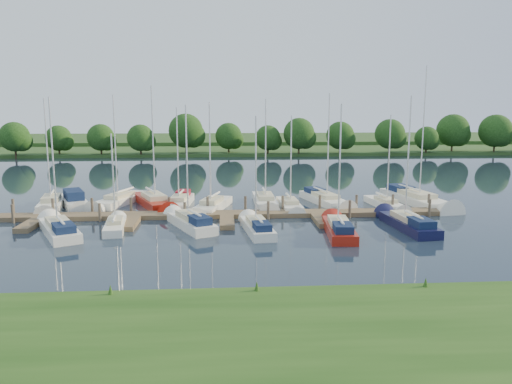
{
  "coord_description": "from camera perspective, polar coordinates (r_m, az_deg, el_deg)",
  "views": [
    {
      "loc": [
        -0.25,
        -35.56,
        9.78
      ],
      "look_at": [
        2.62,
        8.0,
        2.2
      ],
      "focal_mm": 35.0,
      "sensor_mm": 36.0,
      "label": 1
    }
  ],
  "objects": [
    {
      "name": "sailboat_n_3",
      "position": [
        50.17,
        -11.53,
        -1.26
      ],
      "size": [
        5.27,
        9.38,
        12.14
      ],
      "rotation": [
        0.0,
        0.0,
        3.54
      ],
      "color": "maroon",
      "rests_on": "ground"
    },
    {
      "name": "treeline",
      "position": [
        97.6,
        -2.11,
        6.48
      ],
      "size": [
        146.27,
        10.01,
        8.29
      ],
      "color": "#38281C",
      "rests_on": "ground"
    },
    {
      "name": "sailboat_n_8",
      "position": [
        50.95,
        7.9,
        -0.95
      ],
      "size": [
        3.99,
        9.08,
        11.37
      ],
      "rotation": [
        0.0,
        0.0,
        3.4
      ],
      "color": "white",
      "rests_on": "ground"
    },
    {
      "name": "sailboat_n_0",
      "position": [
        51.97,
        -22.32,
        -1.43
      ],
      "size": [
        3.36,
        8.58,
        10.95
      ],
      "rotation": [
        0.0,
        0.0,
        3.33
      ],
      "color": "white",
      "rests_on": "ground"
    },
    {
      "name": "distant_hill",
      "position": [
        135.86,
        -3.68,
        6.0
      ],
      "size": [
        220.0,
        40.0,
        1.4
      ],
      "primitive_type": "cube",
      "color": "#315324",
      "rests_on": "ground"
    },
    {
      "name": "ground",
      "position": [
        36.88,
        -3.27,
        -5.54
      ],
      "size": [
        260.0,
        260.0,
        0.0
      ],
      "primitive_type": "plane",
      "color": "#182330",
      "rests_on": "ground"
    },
    {
      "name": "sailboat_s_0",
      "position": [
        41.47,
        -21.61,
        -4.03
      ],
      "size": [
        5.19,
        8.24,
        10.87
      ],
      "rotation": [
        0.0,
        0.0,
        0.47
      ],
      "color": "white",
      "rests_on": "ground"
    },
    {
      "name": "sailboat_s_3",
      "position": [
        39.16,
        0.1,
        -4.12
      ],
      "size": [
        2.49,
        7.36,
        9.4
      ],
      "rotation": [
        0.0,
        0.0,
        0.13
      ],
      "color": "white",
      "rests_on": "ground"
    },
    {
      "name": "sailboat_n_4",
      "position": [
        49.61,
        -8.71,
        -1.25
      ],
      "size": [
        2.43,
        7.86,
        10.02
      ],
      "rotation": [
        0.0,
        0.0,
        3.05
      ],
      "color": "white",
      "rests_on": "ground"
    },
    {
      "name": "sailboat_s_2",
      "position": [
        40.93,
        -7.52,
        -3.57
      ],
      "size": [
        4.55,
        7.78,
        10.31
      ],
      "rotation": [
        0.0,
        0.0,
        0.43
      ],
      "color": "white",
      "rests_on": "ground"
    },
    {
      "name": "sailboat_n_7",
      "position": [
        47.73,
        3.91,
        -1.66
      ],
      "size": [
        1.94,
        7.21,
        9.25
      ],
      "rotation": [
        0.0,
        0.0,
        3.18
      ],
      "color": "white",
      "rests_on": "ground"
    },
    {
      "name": "sailboat_n_6",
      "position": [
        49.47,
        1.06,
        -1.22
      ],
      "size": [
        2.1,
        8.43,
        10.83
      ],
      "rotation": [
        0.0,
        0.0,
        3.15
      ],
      "color": "white",
      "rests_on": "ground"
    },
    {
      "name": "sailboat_s_5",
      "position": [
        42.12,
        16.9,
        -3.54
      ],
      "size": [
        2.67,
        8.66,
        11.01
      ],
      "rotation": [
        0.0,
        0.0,
        0.09
      ],
      "color": "#0F1134",
      "rests_on": "ground"
    },
    {
      "name": "motorboat",
      "position": [
        52.18,
        -20.03,
        -1.12
      ],
      "size": [
        4.27,
        6.88,
        2.0
      ],
      "rotation": [
        0.0,
        0.0,
        3.57
      ],
      "color": "white",
      "rests_on": "ground"
    },
    {
      "name": "sailboat_n_9",
      "position": [
        50.03,
        14.62,
        -1.43
      ],
      "size": [
        2.43,
        7.35,
        9.27
      ],
      "rotation": [
        0.0,
        0.0,
        3.26
      ],
      "color": "white",
      "rests_on": "ground"
    },
    {
      "name": "sailboat_s_1",
      "position": [
        41.47,
        -15.77,
        -3.78
      ],
      "size": [
        2.1,
        6.2,
        7.96
      ],
      "rotation": [
        0.0,
        0.0,
        0.13
      ],
      "color": "white",
      "rests_on": "ground"
    },
    {
      "name": "mooring_pilings",
      "position": [
        44.94,
        -3.38,
        -1.95
      ],
      "size": [
        38.24,
        2.84,
        2.0
      ],
      "color": "#473D33",
      "rests_on": "ground"
    },
    {
      "name": "sailboat_n_5",
      "position": [
        47.32,
        -5.08,
        -1.77
      ],
      "size": [
        3.8,
        8.21,
        10.52
      ],
      "rotation": [
        0.0,
        0.0,
        2.86
      ],
      "color": "white",
      "rests_on": "ground"
    },
    {
      "name": "dock",
      "position": [
        43.92,
        -3.36,
        -2.76
      ],
      "size": [
        40.0,
        6.0,
        0.4
      ],
      "color": "brown",
      "rests_on": "ground"
    },
    {
      "name": "sailboat_n_2",
      "position": [
        51.95,
        -15.36,
        -1.05
      ],
      "size": [
        4.51,
        8.82,
        11.22
      ],
      "rotation": [
        0.0,
        0.0,
        2.8
      ],
      "color": "white",
      "rests_on": "ground"
    },
    {
      "name": "sailboat_s_4",
      "position": [
        39.16,
        9.43,
        -4.25
      ],
      "size": [
        2.54,
        8.1,
        10.36
      ],
      "rotation": [
        0.0,
        0.0,
        -0.09
      ],
      "color": "maroon",
      "rests_on": "ground"
    },
    {
      "name": "near_bank",
      "position": [
        21.76,
        -2.85,
        -16.14
      ],
      "size": [
        90.0,
        10.0,
        0.5
      ],
      "primitive_type": "cube",
      "color": "#1C4212",
      "rests_on": "ground"
    },
    {
      "name": "sailboat_n_10",
      "position": [
        53.03,
        17.87,
        -0.89
      ],
      "size": [
        4.39,
        11.29,
        14.07
      ],
      "rotation": [
        0.0,
        0.0,
        3.33
      ],
      "color": "white",
      "rests_on": "ground"
    },
    {
      "name": "far_shore",
      "position": [
        110.96,
        -3.64,
        4.93
      ],
      "size": [
        180.0,
        30.0,
        0.6
      ],
      "primitive_type": "cube",
      "color": "#28471B",
      "rests_on": "ground"
    }
  ]
}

